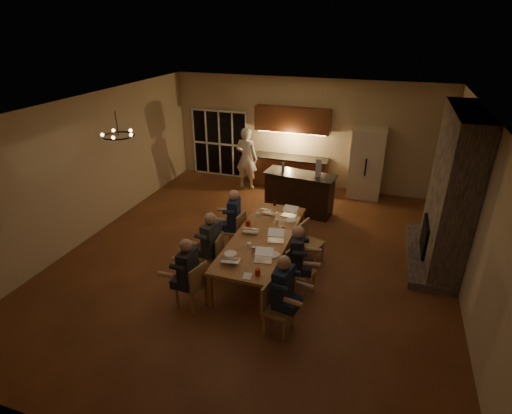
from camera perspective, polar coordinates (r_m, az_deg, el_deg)
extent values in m
plane|color=brown|center=(8.67, -0.11, -7.34)|extent=(9.00, 9.00, 0.00)
cube|color=#C6AD8C|center=(12.07, 6.87, 10.38)|extent=(8.00, 0.04, 3.20)
cube|color=#C6AD8C|center=(9.88, -22.89, 5.15)|extent=(0.04, 9.00, 3.20)
cube|color=#C6AD8C|center=(7.75, 29.32, -1.54)|extent=(0.04, 9.00, 3.20)
cube|color=white|center=(7.44, -0.13, 14.03)|extent=(8.00, 9.00, 0.04)
cube|color=black|center=(12.96, -5.18, 8.99)|extent=(1.86, 0.08, 2.10)
cube|color=#6B5F54|center=(8.78, 26.18, 2.11)|extent=(0.58, 2.50, 3.20)
cube|color=beige|center=(11.67, 15.52, 6.02)|extent=(0.90, 0.68, 2.00)
cube|color=#C3814E|center=(8.17, 0.89, -6.46)|extent=(1.10, 3.08, 0.75)
cube|color=black|center=(10.50, 6.19, 1.98)|extent=(1.89, 0.89, 1.08)
imported|color=white|center=(11.91, -1.37, 6.97)|extent=(0.71, 0.50, 1.85)
torus|color=black|center=(7.78, -19.05, 9.61)|extent=(0.57, 0.57, 0.03)
cylinder|color=white|center=(7.57, -0.96, -5.49)|extent=(0.09, 0.09, 0.10)
cylinder|color=white|center=(8.44, 3.02, -2.06)|extent=(0.08, 0.08, 0.10)
cylinder|color=white|center=(8.71, 0.23, -1.11)|extent=(0.08, 0.08, 0.10)
cylinder|color=#B9190C|center=(6.81, 0.25, -9.29)|extent=(0.09, 0.09, 0.12)
cylinder|color=#B9190C|center=(8.34, -1.15, -2.29)|extent=(0.10, 0.10, 0.12)
cylinder|color=#B2B2B7|center=(7.42, -0.38, -6.10)|extent=(0.07, 0.07, 0.12)
cylinder|color=#3F0F0C|center=(9.23, 2.68, 0.54)|extent=(0.07, 0.07, 0.12)
cylinder|color=#B2B2B7|center=(8.12, 3.88, -3.16)|extent=(0.07, 0.07, 0.12)
cylinder|color=white|center=(7.38, 2.37, -6.79)|extent=(0.26, 0.26, 0.02)
cylinder|color=white|center=(7.41, -3.67, -6.67)|extent=(0.24, 0.24, 0.02)
cylinder|color=white|center=(8.59, 4.93, -1.91)|extent=(0.23, 0.23, 0.02)
cube|color=white|center=(6.81, -1.23, -9.86)|extent=(0.17, 0.22, 0.01)
cylinder|color=#99999E|center=(10.39, 3.89, 5.72)|extent=(0.07, 0.07, 0.24)
cube|color=silver|center=(10.14, 8.92, 5.61)|extent=(0.17, 0.17, 0.45)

